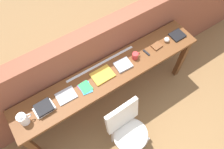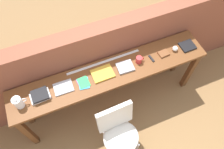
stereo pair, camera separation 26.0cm
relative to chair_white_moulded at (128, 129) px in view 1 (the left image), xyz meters
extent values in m
plane|color=olive|center=(0.14, 0.31, -0.53)|extent=(40.00, 40.00, 0.00)
cube|color=brown|center=(0.14, 0.95, 0.13)|extent=(6.00, 0.20, 1.32)
cube|color=brown|center=(0.14, 0.61, 0.33)|extent=(2.50, 0.44, 0.04)
cube|color=#5B341A|center=(-1.05, 0.45, -0.11)|extent=(0.07, 0.07, 0.84)
cube|color=#5B341A|center=(1.33, 0.45, -0.11)|extent=(0.07, 0.07, 0.84)
cube|color=#5B341A|center=(-1.05, 0.77, -0.11)|extent=(0.07, 0.07, 0.84)
cube|color=#5B341A|center=(1.33, 0.77, -0.11)|extent=(0.07, 0.07, 0.84)
ellipsoid|color=silver|center=(0.00, -0.07, -0.08)|extent=(0.45, 0.43, 0.08)
cube|color=silver|center=(0.00, 0.12, 0.16)|extent=(0.44, 0.12, 0.40)
cylinder|color=#B2B2B7|center=(0.17, -0.22, -0.32)|extent=(0.02, 0.02, 0.41)
cylinder|color=#B2B2B7|center=(-0.17, 0.08, -0.32)|extent=(0.02, 0.02, 0.41)
cylinder|color=#B2B2B7|center=(0.16, 0.09, -0.32)|extent=(0.02, 0.02, 0.41)
cylinder|color=white|center=(-0.95, 0.59, 0.43)|extent=(0.10, 0.10, 0.15)
cone|color=white|center=(-0.95, 0.56, 0.52)|extent=(0.04, 0.03, 0.04)
torus|color=white|center=(-0.89, 0.59, 0.44)|extent=(0.07, 0.01, 0.07)
cube|color=white|center=(-0.72, 0.60, 0.37)|extent=(0.23, 0.15, 0.03)
cube|color=black|center=(-0.72, 0.60, 0.40)|extent=(0.19, 0.17, 0.03)
cube|color=#9E9EA3|center=(-0.45, 0.62, 0.36)|extent=(0.22, 0.17, 0.02)
cube|color=purple|center=(-0.22, 0.59, 0.35)|extent=(0.13, 0.17, 0.00)
cube|color=orange|center=(-0.21, 0.59, 0.36)|extent=(0.12, 0.17, 0.00)
cube|color=#3399D8|center=(-0.21, 0.58, 0.36)|extent=(0.14, 0.17, 0.00)
cube|color=green|center=(-0.21, 0.59, 0.36)|extent=(0.13, 0.16, 0.00)
cube|color=gold|center=(0.04, 0.62, 0.36)|extent=(0.26, 0.20, 0.02)
cube|color=#9E9EA3|center=(0.33, 0.60, 0.37)|extent=(0.21, 0.18, 0.03)
cylinder|color=red|center=(0.52, 0.61, 0.40)|extent=(0.08, 0.08, 0.09)
torus|color=red|center=(0.57, 0.61, 0.40)|extent=(0.06, 0.01, 0.06)
cube|color=black|center=(0.69, 0.59, 0.36)|extent=(0.04, 0.11, 0.02)
cube|color=brown|center=(0.87, 0.60, 0.37)|extent=(0.14, 0.11, 0.02)
sphere|color=silver|center=(1.03, 0.60, 0.39)|extent=(0.07, 0.07, 0.07)
cube|color=black|center=(1.22, 0.59, 0.37)|extent=(0.19, 0.17, 0.02)
cube|color=silver|center=(0.12, 0.78, 0.35)|extent=(0.96, 0.03, 0.00)
camera|label=1|loc=(-0.60, -0.57, 2.61)|focal=35.00mm
camera|label=2|loc=(-0.37, -0.69, 2.61)|focal=35.00mm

